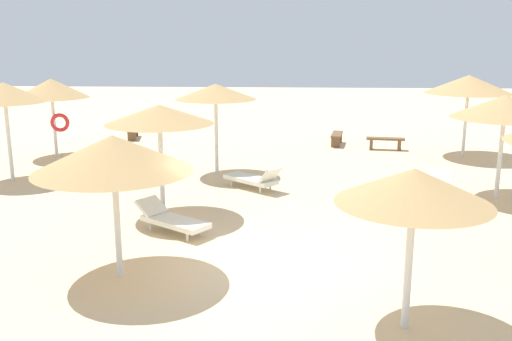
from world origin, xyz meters
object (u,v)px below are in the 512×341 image
(parasol_7, at_px, (51,89))
(parasol_8, at_px, (113,154))
(parasol_0, at_px, (505,107))
(lounger_3, at_px, (171,219))
(parasol_6, at_px, (414,187))
(parasol_3, at_px, (159,115))
(bench_2, at_px, (133,131))
(lounger_2, at_px, (254,179))
(lounger_0, at_px, (444,191))
(parasol_4, at_px, (469,84))
(parasol_2, at_px, (216,92))
(parasol_9, at_px, (4,93))
(bench_1, at_px, (337,137))
(bench_0, at_px, (385,141))

(parasol_7, height_order, parasol_8, parasol_7)
(parasol_0, height_order, lounger_3, parasol_0)
(parasol_6, xyz_separation_m, lounger_3, (-4.52, 4.18, -1.96))
(parasol_3, xyz_separation_m, bench_2, (-3.71, 10.93, -2.23))
(parasol_7, distance_m, lounger_2, 9.07)
(parasol_6, height_order, lounger_3, parasol_6)
(parasol_0, height_order, parasol_6, parasol_0)
(parasol_0, bearing_deg, parasol_3, -166.90)
(lounger_0, height_order, lounger_3, lounger_0)
(parasol_6, relative_size, parasol_8, 0.88)
(parasol_3, relative_size, parasol_4, 0.89)
(parasol_0, relative_size, parasol_2, 0.98)
(parasol_9, distance_m, lounger_3, 7.87)
(parasol_7, bearing_deg, parasol_4, 3.35)
(lounger_0, relative_size, bench_1, 1.24)
(parasol_4, xyz_separation_m, lounger_2, (-7.64, -5.15, -2.38))
(parasol_9, bearing_deg, parasol_4, 16.43)
(lounger_0, distance_m, bench_2, 14.53)
(lounger_3, bearing_deg, parasol_9, 142.87)
(parasol_0, relative_size, parasol_4, 0.91)
(lounger_0, bearing_deg, bench_0, 92.74)
(lounger_2, bearing_deg, parasol_8, -108.71)
(parasol_2, relative_size, bench_1, 1.92)
(parasol_3, height_order, bench_2, parasol_3)
(parasol_2, bearing_deg, lounger_0, -23.43)
(parasol_4, relative_size, bench_2, 2.06)
(parasol_4, bearing_deg, parasol_3, -141.38)
(lounger_2, bearing_deg, parasol_7, 151.12)
(parasol_2, xyz_separation_m, parasol_6, (4.14, -9.81, -0.43))
(parasol_4, xyz_separation_m, parasol_9, (-15.30, -4.51, 0.05))
(parasol_8, xyz_separation_m, bench_0, (7.08, 12.66, -2.03))
(lounger_0, bearing_deg, parasol_7, 157.60)
(lounger_0, bearing_deg, parasol_3, -167.99)
(parasol_6, bearing_deg, bench_0, 81.69)
(parasol_0, distance_m, lounger_3, 9.45)
(parasol_2, bearing_deg, parasol_9, -169.98)
(parasol_7, height_order, bench_2, parasol_7)
(parasol_0, relative_size, lounger_3, 1.50)
(bench_0, bearing_deg, lounger_3, -123.09)
(parasol_4, relative_size, lounger_2, 1.74)
(parasol_4, bearing_deg, bench_0, 157.72)
(parasol_6, height_order, parasol_7, parasol_7)
(parasol_4, bearing_deg, parasol_9, -163.57)
(lounger_2, xyz_separation_m, bench_0, (4.91, 6.26, 0.02))
(lounger_3, bearing_deg, parasol_3, 110.56)
(parasol_0, distance_m, bench_1, 8.95)
(parasol_2, distance_m, parasol_9, 6.44)
(parasol_3, bearing_deg, lounger_2, 51.22)
(parasol_6, bearing_deg, parasol_0, 61.63)
(lounger_0, relative_size, bench_0, 1.24)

